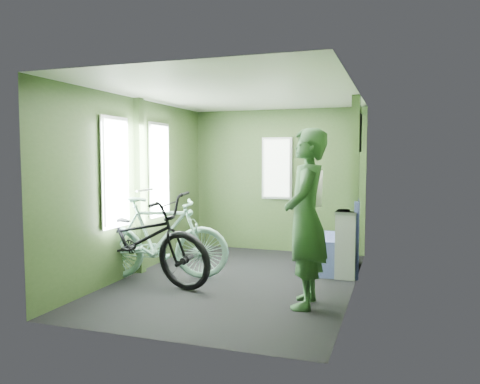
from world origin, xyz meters
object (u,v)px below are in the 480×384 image
Objects in this scene: passenger at (306,218)px; waste_box at (346,244)px; bicycle_black at (138,283)px; bench_seat at (340,249)px; bicycle_mint at (160,279)px.

waste_box is at bearing 163.23° from passenger.
passenger is 1.44m from waste_box.
bench_seat is (2.26, 1.43, 0.29)m from bicycle_black.
bench_seat reaches higher than bicycle_mint.
bench_seat is (2.10, 1.18, 0.29)m from bicycle_mint.
bicycle_black is 2.66m from waste_box.
passenger is at bearing -121.93° from bicycle_mint.
bicycle_mint is at bearing -23.01° from bicycle_black.
passenger reaches higher than bench_seat.
bicycle_mint is 0.95× the size of passenger.
bicycle_mint is 1.77× the size of bench_seat.
passenger reaches higher than waste_box.
bicycle_mint is 2.41m from waste_box.
bicycle_black reaches higher than bicycle_mint.
waste_box is 0.87× the size of bench_seat.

